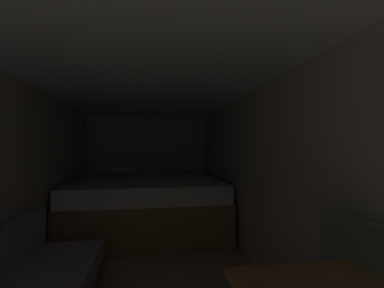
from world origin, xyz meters
The scene contains 6 objects.
ground_plane centered at (0.00, 1.95, 0.00)m, with size 7.41×7.41×0.00m, color #A39984.
wall_back centered at (0.00, 4.68, 0.99)m, with size 2.50×0.05×1.98m, color beige.
wall_left centered at (-1.23, 1.95, 0.99)m, with size 0.05×5.41×1.98m, color beige.
wall_right centered at (1.23, 1.95, 0.99)m, with size 0.05×5.41×1.98m, color beige.
ceiling_slab centered at (0.00, 1.95, 2.00)m, with size 2.50×5.41×0.05m, color white.
bed centered at (0.00, 3.59, 0.41)m, with size 2.28×2.06×0.99m.
Camera 1 is at (0.04, -0.69, 1.32)m, focal length 24.08 mm.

